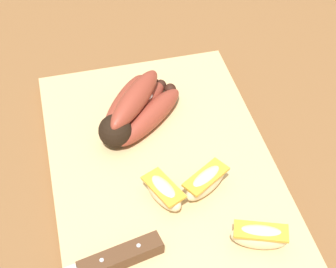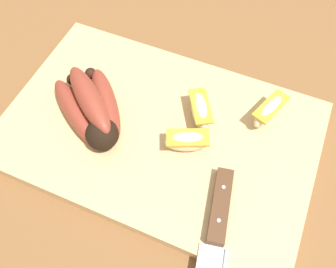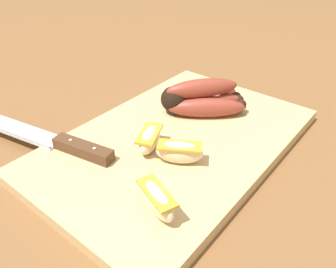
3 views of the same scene
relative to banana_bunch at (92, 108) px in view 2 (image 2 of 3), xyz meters
name	(u,v)px [view 2 (image 2 of 3)]	position (x,y,z in m)	size (l,w,h in m)	color
ground_plane	(148,132)	(-0.08, -0.02, -0.04)	(6.00, 6.00, 0.00)	brown
cutting_board	(159,132)	(-0.10, -0.02, -0.03)	(0.46, 0.30, 0.02)	tan
banana_bunch	(92,108)	(0.00, 0.00, 0.00)	(0.15, 0.15, 0.06)	black
chefs_knife	(215,244)	(-0.23, 0.11, -0.02)	(0.08, 0.28, 0.02)	silver
apple_wedge_near	(200,110)	(-0.14, -0.06, -0.01)	(0.06, 0.07, 0.04)	beige
apple_wedge_middle	(187,141)	(-0.15, -0.01, -0.01)	(0.07, 0.05, 0.03)	beige
apple_wedge_far	(269,111)	(-0.24, -0.10, 0.00)	(0.04, 0.07, 0.04)	beige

